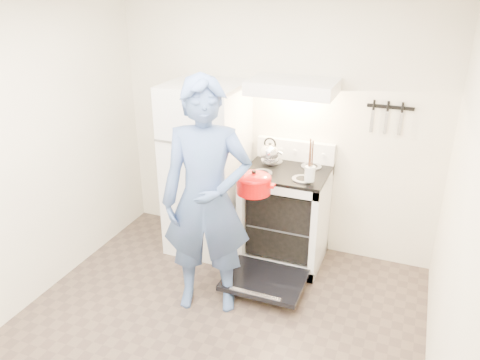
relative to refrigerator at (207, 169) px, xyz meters
name	(u,v)px	position (x,y,z in m)	size (l,w,h in m)	color
floor	(198,352)	(0.58, -1.45, -0.85)	(3.60, 3.60, 0.00)	#4E4034
back_wall	(275,127)	(0.58, 0.35, 0.40)	(3.20, 0.02, 2.50)	#F3EBCD
refrigerator	(207,169)	(0.00, 0.00, 0.00)	(0.70, 0.70, 1.70)	white
stove_body	(285,217)	(0.81, 0.02, -0.39)	(0.76, 0.65, 0.92)	white
cooktop	(287,172)	(0.81, 0.02, 0.09)	(0.76, 0.65, 0.03)	black
backsplash	(296,150)	(0.81, 0.31, 0.20)	(0.76, 0.07, 0.20)	white
oven_door	(264,280)	(0.81, -0.57, -0.72)	(0.70, 0.54, 0.04)	black
oven_rack	(285,219)	(0.81, 0.02, -0.41)	(0.60, 0.52, 0.01)	slate
range_hood	(293,87)	(0.81, 0.10, 0.86)	(0.76, 0.50, 0.12)	white
knife_strip	(391,107)	(1.63, 0.33, 0.70)	(0.40, 0.02, 0.03)	black
pizza_stone	(294,215)	(0.87, 0.10, -0.40)	(0.35, 0.35, 0.02)	#947153
tea_kettle	(270,151)	(0.61, 0.10, 0.23)	(0.22, 0.18, 0.27)	silver
utensil_jar	(310,174)	(1.07, -0.20, 0.20)	(0.09, 0.09, 0.13)	silver
person	(207,200)	(0.41, -0.87, 0.13)	(0.71, 0.47, 1.96)	#325077
dutch_oven	(254,185)	(0.70, -0.58, 0.19)	(0.35, 0.28, 0.23)	#C30605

